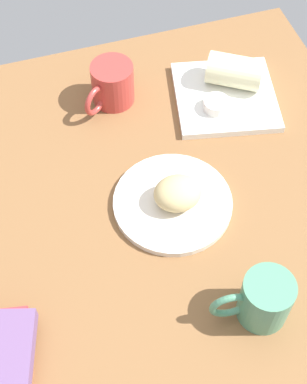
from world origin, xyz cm
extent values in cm
cube|color=brown|center=(0.00, 0.00, 2.00)|extent=(110.00, 90.00, 4.00)
cylinder|color=silver|center=(9.80, -4.48, 4.70)|extent=(23.38, 23.38, 1.40)
ellipsoid|color=tan|center=(10.55, -4.87, 8.25)|extent=(9.57, 8.40, 5.70)
cube|color=white|center=(29.97, 19.11, 4.80)|extent=(26.01, 26.01, 1.60)
cylinder|color=silver|center=(26.39, 15.68, 6.79)|extent=(5.67, 5.67, 2.37)
cylinder|color=#D46127|center=(26.39, 15.68, 7.67)|extent=(4.65, 4.65, 0.40)
cylinder|color=beige|center=(32.82, 21.85, 9.17)|extent=(14.00, 12.46, 7.13)
cylinder|color=#4C8C6B|center=(17.57, -30.27, 9.07)|extent=(8.81, 8.81, 10.13)
cylinder|color=#9E694B|center=(17.57, -30.27, 13.53)|extent=(7.22, 7.22, 0.40)
torus|color=#4C8C6B|center=(11.54, -29.53, 9.07)|extent=(7.37, 2.08, 7.28)
cylinder|color=#B23833|center=(6.17, 26.66, 8.75)|extent=(9.31, 9.31, 9.51)
cylinder|color=#9B7B46|center=(6.17, 26.66, 12.91)|extent=(7.64, 7.64, 0.40)
torus|color=#B23833|center=(1.36, 22.71, 8.75)|extent=(6.10, 5.31, 6.90)
camera|label=1|loc=(-12.27, -63.16, 98.90)|focal=54.09mm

